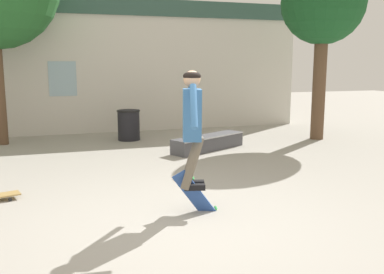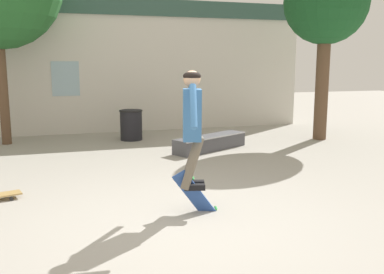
{
  "view_description": "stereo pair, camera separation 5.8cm",
  "coord_description": "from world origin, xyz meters",
  "px_view_note": "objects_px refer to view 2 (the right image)",
  "views": [
    {
      "loc": [
        -1.37,
        -4.72,
        1.88
      ],
      "look_at": [
        0.23,
        0.26,
        0.98
      ],
      "focal_mm": 40.0,
      "sensor_mm": 36.0,
      "label": 1
    },
    {
      "loc": [
        -1.32,
        -4.73,
        1.88
      ],
      "look_at": [
        0.23,
        0.26,
        0.98
      ],
      "focal_mm": 40.0,
      "sensor_mm": 36.0,
      "label": 2
    }
  ],
  "objects_px": {
    "skate_ledge": "(210,143)",
    "trash_bin": "(131,124)",
    "skater": "(192,119)",
    "skateboard_flipping": "(197,198)",
    "tree_right": "(326,5)"
  },
  "relations": [
    {
      "from": "skateboard_flipping",
      "to": "tree_right",
      "type": "bearing_deg",
      "value": 44.14
    },
    {
      "from": "tree_right",
      "to": "skate_ledge",
      "type": "relative_size",
      "value": 2.3
    },
    {
      "from": "trash_bin",
      "to": "skater",
      "type": "xyz_separation_m",
      "value": [
        -0.1,
        -5.44,
        0.8
      ]
    },
    {
      "from": "tree_right",
      "to": "skateboard_flipping",
      "type": "distance_m",
      "value": 6.9
    },
    {
      "from": "skater",
      "to": "skate_ledge",
      "type": "bearing_deg",
      "value": 82.06
    },
    {
      "from": "skate_ledge",
      "to": "trash_bin",
      "type": "xyz_separation_m",
      "value": [
        -1.46,
        1.75,
        0.23
      ]
    },
    {
      "from": "skate_ledge",
      "to": "trash_bin",
      "type": "distance_m",
      "value": 2.29
    },
    {
      "from": "skater",
      "to": "skateboard_flipping",
      "type": "bearing_deg",
      "value": 6.36
    },
    {
      "from": "tree_right",
      "to": "skateboard_flipping",
      "type": "bearing_deg",
      "value": -137.62
    },
    {
      "from": "skate_ledge",
      "to": "trash_bin",
      "type": "height_order",
      "value": "trash_bin"
    },
    {
      "from": "tree_right",
      "to": "skateboard_flipping",
      "type": "relative_size",
      "value": 5.43
    },
    {
      "from": "tree_right",
      "to": "trash_bin",
      "type": "bearing_deg",
      "value": 164.1
    },
    {
      "from": "skate_ledge",
      "to": "skater",
      "type": "relative_size",
      "value": 1.28
    },
    {
      "from": "skater",
      "to": "skateboard_flipping",
      "type": "distance_m",
      "value": 1.02
    },
    {
      "from": "trash_bin",
      "to": "skateboard_flipping",
      "type": "distance_m",
      "value": 5.46
    }
  ]
}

